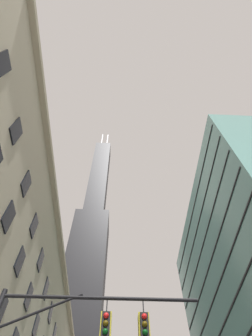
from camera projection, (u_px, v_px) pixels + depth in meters
name	position (u px, v px, depth m)	size (l,w,h in m)	color
dark_skyscraper	(81.00, 303.00, 103.26)	(23.70, 23.70, 207.52)	black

